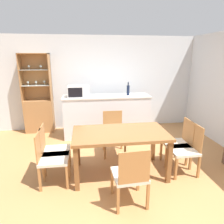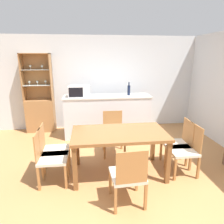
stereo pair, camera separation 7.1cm
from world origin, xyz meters
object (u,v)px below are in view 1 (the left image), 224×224
(dining_chair_side_right_far, at_px, (179,143))
(dining_chair_head_near, at_px, (130,175))
(microwave, at_px, (79,91))
(dining_chair_side_left_near, at_px, (51,158))
(wine_bottle, at_px, (128,90))
(display_cabinet, at_px, (39,110))
(dining_chair_side_right_near, at_px, (186,149))
(dining_table, at_px, (120,137))
(dining_chair_side_left_far, at_px, (53,150))
(dining_chair_head_far, at_px, (113,133))

(dining_chair_side_right_far, xyz_separation_m, dining_chair_head_near, (-1.13, -0.91, 0.00))
(microwave, bearing_deg, dining_chair_side_right_far, -42.02)
(dining_chair_side_left_near, xyz_separation_m, wine_bottle, (1.66, 1.96, 0.73))
(microwave, bearing_deg, display_cabinet, 153.69)
(dining_chair_side_right_near, height_order, dining_chair_side_right_far, same)
(dining_table, xyz_separation_m, microwave, (-0.72, 1.80, 0.50))
(dining_chair_side_left_far, height_order, dining_chair_side_left_near, same)
(dining_table, xyz_separation_m, dining_chair_side_left_far, (-1.14, 0.13, -0.24))
(dining_chair_side_left_far, xyz_separation_m, dining_chair_side_left_near, (-0.00, -0.26, 0.00))
(dining_chair_head_far, relative_size, wine_bottle, 2.67)
(dining_chair_head_far, height_order, microwave, microwave)
(dining_chair_head_far, bearing_deg, dining_chair_head_near, 90.81)
(dining_table, distance_m, wine_bottle, 1.97)
(dining_chair_side_left_far, distance_m, dining_chair_side_right_near, 2.29)
(display_cabinet, distance_m, dining_chair_head_near, 3.61)
(dining_table, height_order, dining_chair_side_right_far, dining_chair_side_right_far)
(wine_bottle, bearing_deg, dining_chair_side_left_far, -134.43)
(dining_chair_side_right_far, relative_size, wine_bottle, 2.67)
(dining_chair_side_left_far, height_order, dining_chair_head_near, same)
(display_cabinet, height_order, dining_chair_side_left_near, display_cabinet)
(display_cabinet, bearing_deg, dining_chair_side_right_near, -40.00)
(display_cabinet, xyz_separation_m, dining_chair_side_left_far, (0.67, -2.21, -0.16))
(dining_chair_side_left_far, relative_size, dining_chair_side_left_near, 1.00)
(dining_chair_side_left_far, bearing_deg, dining_chair_head_near, 50.20)
(dining_table, distance_m, dining_chair_head_far, 0.82)
(dining_chair_head_near, bearing_deg, dining_table, 86.96)
(dining_chair_side_right_near, distance_m, microwave, 2.77)
(dining_chair_side_left_near, bearing_deg, dining_chair_side_right_near, 90.14)
(display_cabinet, relative_size, dining_chair_head_near, 2.35)
(dining_chair_side_left_far, relative_size, dining_chair_side_right_near, 1.00)
(dining_chair_side_right_far, bearing_deg, dining_chair_side_left_far, 92.03)
(display_cabinet, relative_size, dining_chair_side_left_near, 2.35)
(display_cabinet, relative_size, dining_chair_head_far, 2.35)
(dining_table, distance_m, dining_chair_head_near, 0.82)
(dining_chair_side_right_near, height_order, dining_chair_head_near, same)
(display_cabinet, height_order, dining_chair_head_near, display_cabinet)
(dining_chair_side_right_near, relative_size, dining_chair_head_far, 1.00)
(display_cabinet, xyz_separation_m, dining_chair_side_right_far, (2.95, -2.21, -0.16))
(display_cabinet, xyz_separation_m, dining_table, (1.81, -2.34, 0.07))
(display_cabinet, distance_m, dining_chair_side_left_near, 2.57)
(dining_table, height_order, dining_chair_side_left_near, dining_chair_side_left_near)
(dining_chair_head_far, relative_size, dining_chair_head_near, 1.00)
(display_cabinet, height_order, dining_table, display_cabinet)
(wine_bottle, bearing_deg, dining_chair_side_right_near, -72.72)
(dining_chair_side_right_near, xyz_separation_m, dining_chair_head_far, (-1.14, 0.91, 0.00))
(dining_table, xyz_separation_m, wine_bottle, (0.53, 1.83, 0.50))
(dining_chair_side_left_far, distance_m, dining_chair_side_right_far, 2.27)
(dining_chair_side_right_far, height_order, microwave, microwave)
(dining_chair_side_right_far, relative_size, microwave, 1.72)
(dining_table, distance_m, dining_chair_side_right_near, 1.17)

